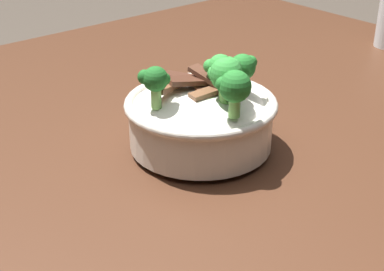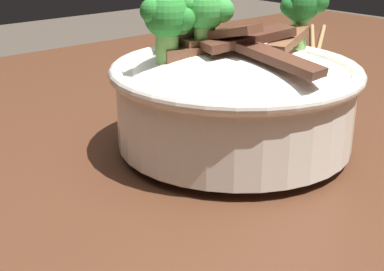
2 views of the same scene
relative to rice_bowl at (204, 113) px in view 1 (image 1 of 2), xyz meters
name	(u,v)px [view 1 (image 1 of 2)]	position (x,y,z in m)	size (l,w,h in m)	color
dining_table	(169,174)	(0.00, 0.08, -0.13)	(1.45, 1.10, 0.75)	#472819
rice_bowl	(204,113)	(0.00, 0.00, 0.00)	(0.21, 0.21, 0.15)	silver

